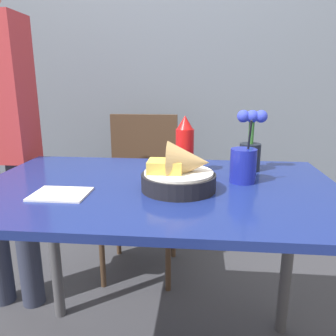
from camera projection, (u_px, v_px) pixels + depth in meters
The scene contains 8 objects.
wall_window at pixel (181, 50), 2.09m from camera, with size 7.00×0.06×2.60m.
dining_table at pixel (158, 218), 1.09m from camera, with size 1.17×0.74×0.78m.
chair_far_window at pixel (142, 181), 1.94m from camera, with size 0.40×0.40×0.92m.
food_basket at pixel (181, 173), 0.99m from camera, with size 0.23×0.23×0.15m.
ketchup_bottle at pixel (185, 146), 1.17m from camera, with size 0.07×0.07×0.21m.
drink_cup at pixel (243, 167), 1.07m from camera, with size 0.09×0.09×0.21m.
flower_vase at pixel (250, 144), 1.21m from camera, with size 0.11×0.08×0.22m.
napkin at pixel (61, 194), 0.96m from camera, with size 0.16×0.13×0.01m.
Camera 1 is at (0.13, -1.00, 1.10)m, focal length 35.00 mm.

